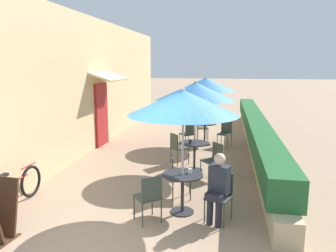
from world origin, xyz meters
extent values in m
plane|color=#9E7F66|center=(0.00, 0.00, 0.00)|extent=(120.00, 120.00, 0.00)
cube|color=#D6B784|center=(-2.55, 6.83, 2.10)|extent=(0.24, 13.66, 4.20)
cube|color=maroon|center=(-2.39, 6.15, 1.05)|extent=(0.08, 0.96, 2.10)
cube|color=beige|center=(-2.08, 6.15, 2.35)|extent=(0.78, 1.80, 0.30)
cube|color=tan|center=(2.75, 6.73, 0.23)|extent=(0.44, 12.66, 0.45)
cube|color=#235B2D|center=(2.75, 6.73, 0.73)|extent=(0.60, 12.03, 0.56)
cylinder|color=#28282D|center=(1.02, 1.45, 0.01)|extent=(0.44, 0.44, 0.02)
cylinder|color=#28282D|center=(1.02, 1.45, 0.38)|extent=(0.06, 0.06, 0.73)
cylinder|color=#28282D|center=(1.02, 1.45, 0.74)|extent=(0.76, 0.76, 0.02)
cylinder|color=#B7B7BC|center=(1.02, 1.45, 1.12)|extent=(0.04, 0.04, 2.24)
cone|color=#387ABC|center=(1.02, 1.45, 2.07)|extent=(1.98, 1.98, 0.44)
sphere|color=#B7B7BC|center=(1.02, 1.45, 2.30)|extent=(0.07, 0.07, 0.07)
cube|color=#384238|center=(0.91, 2.16, 0.45)|extent=(0.46, 0.46, 0.04)
cube|color=#384238|center=(0.73, 2.13, 0.66)|extent=(0.09, 0.38, 0.42)
cylinder|color=#384238|center=(1.12, 2.01, 0.23)|extent=(0.02, 0.02, 0.45)
cylinder|color=#384238|center=(1.06, 2.36, 0.23)|extent=(0.02, 0.02, 0.45)
cylinder|color=#384238|center=(0.76, 1.95, 0.23)|extent=(0.02, 0.02, 0.45)
cylinder|color=#384238|center=(0.70, 2.31, 0.23)|extent=(0.02, 0.02, 0.45)
cube|color=#384238|center=(0.47, 1.00, 0.45)|extent=(0.56, 0.56, 0.04)
cube|color=#384238|center=(0.58, 0.85, 0.66)|extent=(0.31, 0.26, 0.42)
cylinder|color=#384238|center=(0.49, 1.25, 0.23)|extent=(0.02, 0.02, 0.45)
cylinder|color=#384238|center=(0.21, 1.02, 0.23)|extent=(0.02, 0.02, 0.45)
cylinder|color=#384238|center=(0.72, 0.97, 0.23)|extent=(0.02, 0.02, 0.45)
cylinder|color=#384238|center=(0.44, 0.74, 0.23)|extent=(0.02, 0.02, 0.45)
cube|color=#384238|center=(1.70, 1.19, 0.45)|extent=(0.52, 0.52, 0.04)
cube|color=#384238|center=(1.76, 1.37, 0.66)|extent=(0.37, 0.16, 0.42)
cylinder|color=#384238|center=(1.46, 1.09, 0.23)|extent=(0.02, 0.02, 0.45)
cylinder|color=#384238|center=(1.80, 0.96, 0.23)|extent=(0.02, 0.02, 0.45)
cylinder|color=#384238|center=(1.59, 1.43, 0.23)|extent=(0.02, 0.02, 0.45)
cylinder|color=#384238|center=(1.93, 1.30, 0.23)|extent=(0.02, 0.02, 0.45)
cylinder|color=#23232D|center=(1.56, 1.05, 0.24)|extent=(0.11, 0.11, 0.47)
cylinder|color=#23232D|center=(1.71, 1.00, 0.24)|extent=(0.11, 0.11, 0.47)
cube|color=#23232D|center=(1.66, 1.11, 0.53)|extent=(0.41, 0.44, 0.12)
cube|color=#282D38|center=(1.70, 1.21, 0.78)|extent=(0.40, 0.33, 0.50)
sphere|color=beige|center=(1.70, 1.19, 1.15)|extent=(0.20, 0.20, 0.20)
cylinder|color=white|center=(1.16, 1.52, 0.80)|extent=(0.07, 0.07, 0.09)
cylinder|color=#28282D|center=(1.00, 3.94, 0.01)|extent=(0.44, 0.44, 0.02)
cylinder|color=#28282D|center=(1.00, 3.94, 0.38)|extent=(0.06, 0.06, 0.73)
cylinder|color=#28282D|center=(1.00, 3.94, 0.74)|extent=(0.76, 0.76, 0.02)
cylinder|color=#B7B7BC|center=(1.00, 3.94, 1.12)|extent=(0.04, 0.04, 2.24)
cone|color=#387ABC|center=(1.00, 3.94, 2.07)|extent=(1.98, 1.98, 0.44)
sphere|color=#B7B7BC|center=(1.00, 3.94, 2.30)|extent=(0.07, 0.07, 0.07)
cube|color=#384238|center=(1.46, 3.39, 0.45)|extent=(0.56, 0.56, 0.04)
cube|color=#384238|center=(1.60, 3.51, 0.66)|extent=(0.27, 0.31, 0.42)
cylinder|color=#384238|center=(1.21, 3.41, 0.23)|extent=(0.02, 0.02, 0.45)
cylinder|color=#384238|center=(1.44, 3.13, 0.23)|extent=(0.02, 0.02, 0.45)
cylinder|color=#384238|center=(1.48, 3.64, 0.23)|extent=(0.02, 0.02, 0.45)
cylinder|color=#384238|center=(1.72, 3.37, 0.23)|extent=(0.02, 0.02, 0.45)
cube|color=#384238|center=(0.54, 4.48, 0.45)|extent=(0.56, 0.56, 0.04)
cube|color=#384238|center=(0.39, 4.36, 0.66)|extent=(0.27, 0.31, 0.42)
cylinder|color=#384238|center=(0.79, 4.46, 0.23)|extent=(0.02, 0.02, 0.45)
cylinder|color=#384238|center=(0.56, 4.74, 0.23)|extent=(0.02, 0.02, 0.45)
cylinder|color=#384238|center=(0.51, 4.23, 0.23)|extent=(0.02, 0.02, 0.45)
cylinder|color=#384238|center=(0.28, 4.50, 0.23)|extent=(0.02, 0.02, 0.45)
cylinder|color=#232328|center=(0.89, 3.88, 0.80)|extent=(0.07, 0.07, 0.09)
cylinder|color=#28282D|center=(1.07, 6.79, 0.01)|extent=(0.44, 0.44, 0.02)
cylinder|color=#28282D|center=(1.07, 6.79, 0.38)|extent=(0.06, 0.06, 0.73)
cylinder|color=#28282D|center=(1.07, 6.79, 0.74)|extent=(0.76, 0.76, 0.02)
cylinder|color=#B7B7BC|center=(1.07, 6.79, 1.12)|extent=(0.04, 0.04, 2.24)
cone|color=#387ABC|center=(1.07, 6.79, 2.07)|extent=(1.98, 1.98, 0.44)
sphere|color=#B7B7BC|center=(1.07, 6.79, 2.30)|extent=(0.07, 0.07, 0.07)
cube|color=#384238|center=(0.52, 6.33, 0.45)|extent=(0.56, 0.56, 0.04)
cube|color=#384238|center=(0.64, 6.19, 0.66)|extent=(0.31, 0.27, 0.42)
cylinder|color=#384238|center=(0.54, 6.58, 0.23)|extent=(0.02, 0.02, 0.45)
cylinder|color=#384238|center=(0.27, 6.35, 0.23)|extent=(0.02, 0.02, 0.45)
cylinder|color=#384238|center=(0.77, 6.31, 0.23)|extent=(0.02, 0.02, 0.45)
cylinder|color=#384238|center=(0.50, 6.08, 0.23)|extent=(0.02, 0.02, 0.45)
cube|color=#384238|center=(1.74, 6.55, 0.45)|extent=(0.51, 0.51, 0.04)
cube|color=#384238|center=(1.81, 6.72, 0.66)|extent=(0.37, 0.16, 0.42)
cylinder|color=#384238|center=(1.51, 6.44, 0.23)|extent=(0.02, 0.02, 0.45)
cylinder|color=#384238|center=(1.85, 6.32, 0.23)|extent=(0.02, 0.02, 0.45)
cylinder|color=#384238|center=(1.64, 6.78, 0.23)|extent=(0.02, 0.02, 0.45)
cylinder|color=#384238|center=(1.97, 6.66, 0.23)|extent=(0.02, 0.02, 0.45)
cube|color=#384238|center=(0.94, 7.50, 0.45)|extent=(0.46, 0.46, 0.04)
cube|color=#384238|center=(0.76, 7.47, 0.66)|extent=(0.10, 0.38, 0.42)
cylinder|color=#384238|center=(1.15, 7.35, 0.23)|extent=(0.02, 0.02, 0.45)
cylinder|color=#384238|center=(1.09, 7.71, 0.23)|extent=(0.02, 0.02, 0.45)
cylinder|color=#384238|center=(0.79, 7.29, 0.23)|extent=(0.02, 0.02, 0.45)
cylinder|color=#384238|center=(0.73, 7.65, 0.23)|extent=(0.02, 0.02, 0.45)
torus|color=black|center=(-2.19, 1.63, 0.33)|extent=(0.07, 0.67, 0.67)
cylinder|color=#B21E1E|center=(-2.20, 1.11, 0.52)|extent=(0.05, 0.81, 0.04)
cylinder|color=#B21E1E|center=(-2.20, 0.92, 0.35)|extent=(0.05, 0.59, 0.39)
cylinder|color=#B21E1E|center=(-2.21, 0.82, 0.62)|extent=(0.04, 0.04, 0.23)
cube|color=black|center=(-2.21, 0.82, 0.73)|extent=(0.10, 0.22, 0.05)
cylinder|color=#B21E1E|center=(-2.19, 1.58, 0.68)|extent=(0.04, 0.46, 0.03)
cube|color=#422819|center=(-1.78, 0.15, 0.48)|extent=(0.66, 0.29, 0.94)
cube|color=black|center=(-1.78, 0.17, 0.50)|extent=(0.54, 0.21, 0.71)
cube|color=#422819|center=(-1.50, -0.07, 0.01)|extent=(0.10, 0.48, 0.02)
camera|label=1|loc=(1.78, -4.25, 2.74)|focal=35.00mm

